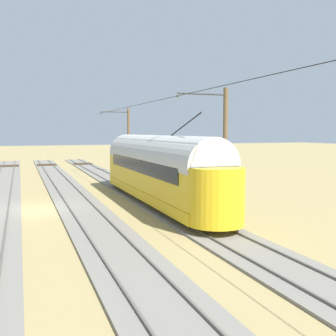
{
  "coord_description": "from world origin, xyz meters",
  "views": [
    {
      "loc": [
        0.92,
        23.71,
        4.53
      ],
      "look_at": [
        -8.05,
        -0.08,
        2.17
      ],
      "focal_mm": 42.04,
      "sensor_mm": 36.0,
      "label": 1
    }
  ],
  "objects_px": {
    "vintage_streetcar": "(157,168)",
    "catenary_pole_mid_near": "(224,147)",
    "switch_stand": "(128,172)",
    "catenary_pole_foreground": "(128,140)"
  },
  "relations": [
    {
      "from": "vintage_streetcar",
      "to": "catenary_pole_mid_near",
      "type": "bearing_deg",
      "value": 130.3
    },
    {
      "from": "vintage_streetcar",
      "to": "switch_stand",
      "type": "relative_size",
      "value": 14.74
    },
    {
      "from": "catenary_pole_foreground",
      "to": "catenary_pole_mid_near",
      "type": "distance_m",
      "value": 21.15
    },
    {
      "from": "catenary_pole_foreground",
      "to": "catenary_pole_mid_near",
      "type": "bearing_deg",
      "value": 90.0
    },
    {
      "from": "catenary_pole_mid_near",
      "to": "switch_stand",
      "type": "distance_m",
      "value": 17.07
    },
    {
      "from": "vintage_streetcar",
      "to": "switch_stand",
      "type": "xyz_separation_m",
      "value": [
        -1.62,
        -13.43,
        -1.56
      ]
    },
    {
      "from": "catenary_pole_foreground",
      "to": "switch_stand",
      "type": "xyz_separation_m",
      "value": [
        1.2,
        4.38,
        -2.97
      ]
    },
    {
      "from": "catenary_pole_mid_near",
      "to": "switch_stand",
      "type": "height_order",
      "value": "catenary_pole_mid_near"
    },
    {
      "from": "vintage_streetcar",
      "to": "catenary_pole_mid_near",
      "type": "xyz_separation_m",
      "value": [
        -2.83,
        3.33,
        1.4
      ]
    },
    {
      "from": "catenary_pole_foreground",
      "to": "switch_stand",
      "type": "distance_m",
      "value": 5.43
    }
  ]
}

